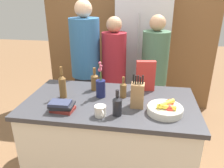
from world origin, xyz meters
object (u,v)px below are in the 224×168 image
Objects in this scene: coffee_mug at (100,111)px; person_at_sink at (86,64)px; refrigerator at (142,55)px; fruit_bowl at (165,109)px; cereal_box at (145,76)px; person_in_red_tee at (154,73)px; book_stack at (62,106)px; bottle_oil at (117,105)px; bottle_wine at (123,89)px; bottle_vinegar at (62,86)px; flower_vase at (101,87)px; knife_block at (137,95)px; person_in_blue at (114,73)px; bottle_water at (95,81)px.

person_at_sink is (-0.42, 1.09, 0.03)m from coffee_mug.
fruit_bowl is (0.25, -1.61, -0.01)m from refrigerator.
person_in_red_tee is (0.10, 0.58, -0.17)m from cereal_box.
bottle_oil reaches higher than book_stack.
bottle_wine is at bearing 88.43° from bottle_oil.
person_at_sink is at bearing -172.02° from person_in_red_tee.
cereal_box is 1.47× the size of book_stack.
cereal_box is 0.19× the size of person_in_red_tee.
bottle_vinegar is at bearing -158.39° from cereal_box.
cereal_box is at bearing 28.79° from flower_vase.
cereal_box is 1.39× the size of bottle_oil.
refrigerator is at bearing 98.66° from fruit_bowl.
knife_block is at bearing 15.66° from book_stack.
cereal_box is 0.92m from person_at_sink.
person_in_blue is at bearing -117.21° from refrigerator.
bottle_wine is at bearing 146.66° from fruit_bowl.
person_at_sink is 1.12× the size of person_in_blue.
bottle_vinegar is at bearing -113.27° from person_in_blue.
flower_vase is 1.15× the size of cereal_box.
bottle_oil reaches higher than bottle_wine.
knife_block is 1.34× the size of bottle_oil.
fruit_bowl is at bearing -18.03° from knife_block.
coffee_mug is at bearing -87.21° from person_in_blue.
coffee_mug is 0.55× the size of bottle_oil.
flower_vase is 0.96m from person_in_red_tee.
refrigerator reaches higher than book_stack.
person_in_red_tee reaches higher than book_stack.
flower_vase reaches higher than bottle_vinegar.
book_stack is 0.27m from bottle_vinegar.
bottle_wine is at bearing -95.23° from refrigerator.
fruit_bowl is at bearing -82.27° from person_in_red_tee.
flower_vase is (-0.35, 0.15, -0.01)m from knife_block.
bottle_wine is (-0.13, -1.37, 0.03)m from refrigerator.
person_in_blue is 0.99× the size of person_in_red_tee.
refrigerator is 0.94m from person_at_sink.
cereal_box reaches higher than knife_block.
person_in_red_tee is (0.16, 0.95, -0.12)m from knife_block.
book_stack is (-0.61, -0.17, -0.07)m from knife_block.
person_in_blue is at bearing 126.34° from cereal_box.
refrigerator is 8.39× the size of bottle_water.
fruit_bowl is 1.32× the size of bottle_oil.
bottle_water is (-0.29, 0.46, 0.01)m from bottle_oil.
flower_vase is 0.22× the size of person_in_blue.
cereal_box is at bearing 45.37° from bottle_wine.
bottle_wine is 0.77m from person_in_blue.
refrigerator is 1.71m from bottle_oil.
bottle_wine is 0.84m from person_in_red_tee.
knife_block is (0.01, -1.54, 0.06)m from refrigerator.
book_stack is 1.06m from person_at_sink.
bottle_wine is (0.14, 0.37, 0.04)m from coffee_mug.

